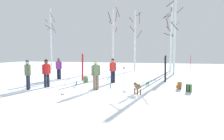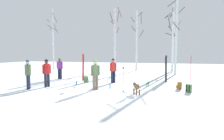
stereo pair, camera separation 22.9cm
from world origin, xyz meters
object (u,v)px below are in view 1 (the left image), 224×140
birch_tree_5 (175,34)px  ski_pair_planted_0 (190,72)px  backpack_2 (86,80)px  birch_tree_2 (135,39)px  dog (137,87)px  ski_pair_planted_2 (165,69)px  ski_poles_0 (124,79)px  person_2 (59,67)px  ski_pair_lying_0 (148,84)px  person_0 (28,73)px  person_3 (96,73)px  birch_tree_1 (113,38)px  person_1 (46,71)px  ski_pair_planted_1 (83,67)px  backpack_1 (179,85)px  water_bottle_1 (76,83)px  birch_tree_3 (171,37)px  backpack_0 (189,88)px  birch_tree_0 (51,38)px  birch_tree_4 (171,41)px  ski_pair_lying_1 (62,95)px  water_bottle_0 (110,86)px

birch_tree_5 → ski_pair_planted_0: bearing=-85.2°
backpack_2 → birch_tree_2: size_ratio=0.06×
dog → birch_tree_5: 10.87m
ski_pair_planted_2 → ski_poles_0: 4.89m
person_2 → ski_pair_lying_0: size_ratio=0.91×
person_0 → ski_poles_0: 5.50m
person_3 → birch_tree_2: birch_tree_2 is taller
person_0 → birch_tree_1: size_ratio=0.23×
person_0 → person_1: 1.13m
ski_pair_planted_1 → backpack_1: ski_pair_planted_1 is taller
water_bottle_1 → backpack_1: bearing=2.7°
person_0 → ski_pair_lying_0: 7.58m
person_2 → person_0: bearing=-81.7°
birch_tree_1 → person_3: bearing=-79.4°
birch_tree_1 → birch_tree_3: 6.84m
dog → backpack_1: (2.17, 1.97, -0.17)m
water_bottle_1 → birch_tree_3: birch_tree_3 is taller
person_0 → person_2: 4.39m
dog → backpack_0: bearing=25.7°
ski_pair_planted_0 → birch_tree_5: 8.03m
backpack_0 → water_bottle_1: bearing=176.6°
birch_tree_0 → ski_pair_planted_2: bearing=-25.5°
ski_pair_planted_1 → birch_tree_2: 10.09m
person_0 → birch_tree_2: birch_tree_2 is taller
birch_tree_0 → birch_tree_1: 7.63m
birch_tree_4 → birch_tree_5: 3.52m
ski_pair_planted_0 → birch_tree_3: 8.91m
ski_pair_lying_0 → water_bottle_1: water_bottle_1 is taller
ski_pair_lying_1 → birch_tree_5: bearing=62.7°
backpack_0 → water_bottle_0: 4.37m
birch_tree_5 → backpack_1: bearing=-90.2°
backpack_2 → birch_tree_3: bearing=54.4°
person_3 → water_bottle_0: size_ratio=6.72×
person_3 → birch_tree_2: size_ratio=0.24×
backpack_1 → birch_tree_5: birch_tree_5 is taller
birch_tree_0 → ski_pair_lying_0: bearing=-31.7°
ski_pair_planted_2 → backpack_2: ski_pair_planted_2 is taller
birch_tree_0 → birch_tree_2: size_ratio=1.06×
ski_pair_lying_0 → backpack_1: bearing=-36.3°
person_2 → person_3: bearing=-37.4°
backpack_1 → ski_pair_lying_0: bearing=143.7°
ski_poles_0 → birch_tree_4: size_ratio=0.20×
backpack_2 → birch_tree_4: bearing=60.8°
ski_pair_lying_0 → person_1: bearing=-153.9°
ski_pair_planted_0 → backpack_1: size_ratio=4.44×
person_0 → dog: person_0 is taller
water_bottle_1 → birch_tree_4: (6.20, 11.84, 3.38)m
ski_pair_lying_0 → backpack_0: (2.37, -2.12, 0.20)m
ski_pair_planted_0 → water_bottle_0: ski_pair_planted_0 is taller
birch_tree_1 → ski_pair_planted_0: bearing=-53.4°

